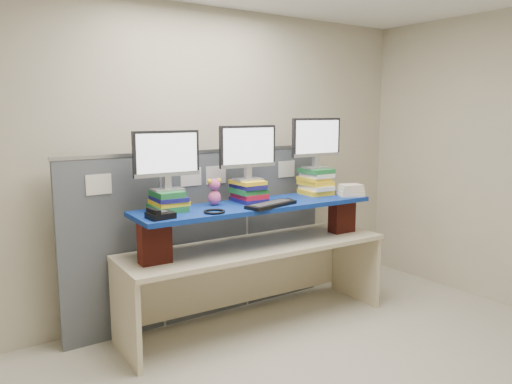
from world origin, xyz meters
TOP-DOWN VIEW (x-y plane):
  - room at (0.00, 0.00)m, footprint 5.00×4.00m
  - cubicle_partition at (-0.00, 1.78)m, footprint 2.60×0.06m
  - desk at (0.26, 1.35)m, footprint 2.41×0.79m
  - brick_pier_left at (-0.68, 1.33)m, footprint 0.24×0.14m
  - brick_pier_right at (1.19, 1.26)m, footprint 0.24×0.14m
  - blue_board at (0.26, 1.35)m, footprint 2.14×0.62m
  - book_stack_left at (-0.49, 1.49)m, footprint 0.27×0.30m
  - book_stack_center at (0.26, 1.46)m, footprint 0.26×0.31m
  - book_stack_right at (1.00, 1.43)m, footprint 0.27×0.32m
  - monitor_left at (-0.49, 1.49)m, footprint 0.54×0.16m
  - monitor_center at (0.25, 1.46)m, footprint 0.54×0.16m
  - monitor_right at (1.00, 1.43)m, footprint 0.54×0.16m
  - keyboard at (0.29, 1.17)m, footprint 0.51×0.27m
  - mouse at (0.53, 1.23)m, footprint 0.07×0.12m
  - desk_phone at (-0.67, 1.26)m, footprint 0.19×0.17m
  - headset at (-0.23, 1.21)m, footprint 0.21×0.21m
  - plush_toy at (-0.07, 1.48)m, footprint 0.13×0.10m
  - binder_stack at (1.21, 1.17)m, footprint 0.28×0.25m

SIDE VIEW (x-z plane):
  - desk at x=0.26m, z-range 0.22..0.94m
  - cubicle_partition at x=0.00m, z-range 0.00..1.53m
  - brick_pier_left at x=-0.68m, z-range 0.72..1.04m
  - brick_pier_right at x=1.19m, z-range 0.72..1.04m
  - blue_board at x=0.26m, z-range 1.04..1.08m
  - headset at x=-0.23m, z-range 1.08..1.10m
  - keyboard at x=0.29m, z-range 1.08..1.11m
  - mouse at x=0.53m, z-range 1.08..1.12m
  - desk_phone at x=-0.67m, z-range 1.07..1.15m
  - binder_stack at x=1.21m, z-range 1.08..1.19m
  - book_stack_left at x=-0.49m, z-range 1.08..1.24m
  - book_stack_center at x=0.26m, z-range 1.08..1.27m
  - plush_toy at x=-0.07m, z-range 1.09..1.31m
  - book_stack_right at x=1.00m, z-range 1.08..1.33m
  - room at x=0.00m, z-range 0.00..2.80m
  - monitor_left at x=-0.49m, z-range 1.28..1.75m
  - monitor_center at x=0.25m, z-range 1.30..1.77m
  - monitor_right at x=1.00m, z-range 1.36..1.83m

